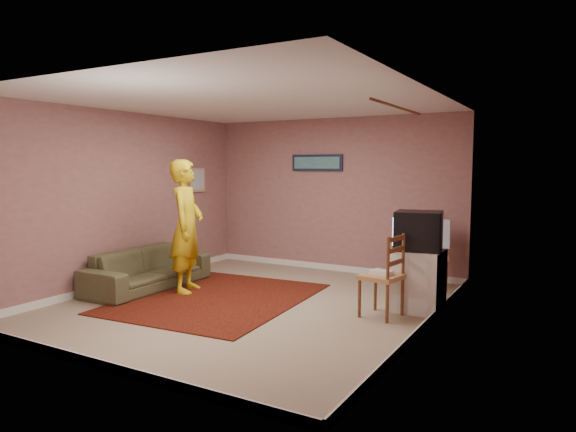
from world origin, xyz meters
The scene contains 26 objects.
ground centered at (0.00, 0.00, 0.00)m, with size 5.00×5.00×0.00m, color gray.
wall_back centered at (0.00, 2.50, 1.30)m, with size 4.50×0.02×2.60m, color #9D6E67.
wall_front centered at (0.00, -2.50, 1.30)m, with size 4.50×0.02×2.60m, color #9D6E67.
wall_left centered at (-2.25, 0.00, 1.30)m, with size 0.02×5.00×2.60m, color #9D6E67.
wall_right centered at (2.25, 0.00, 1.30)m, with size 0.02×5.00×2.60m, color #9D6E67.
ceiling centered at (0.00, 0.00, 2.60)m, with size 4.50×5.00×0.02m, color silver.
baseboard_back centered at (0.00, 2.49, 0.05)m, with size 4.50×0.02×0.10m, color white.
baseboard_front centered at (0.00, -2.49, 0.05)m, with size 4.50×0.02×0.10m, color white.
baseboard_left centered at (-2.24, 0.00, 0.05)m, with size 0.02×5.00×0.10m, color white.
baseboard_right centered at (2.24, 0.00, 0.05)m, with size 0.02×5.00×0.10m, color white.
window centered at (2.24, -0.90, 1.45)m, with size 0.01×1.10×1.50m, color black.
curtain_sheer centered at (2.23, -1.05, 1.25)m, with size 0.01×0.75×2.10m, color silver.
curtain_floral centered at (2.21, -0.35, 1.25)m, with size 0.01×0.35×2.10m, color #EDE8CA.
curtain_rod centered at (2.20, -0.90, 2.32)m, with size 0.02×0.02×1.40m, color brown.
picture_back centered at (-0.30, 2.47, 1.85)m, with size 0.95×0.04×0.28m.
picture_left centered at (-2.22, 1.60, 1.55)m, with size 0.04×0.38×0.42m.
area_rug centered at (-0.55, -0.02, 0.01)m, with size 2.21×2.76×0.01m, color black.
tv_cabinet centered at (1.95, 0.78, 0.38)m, with size 0.60×0.54×0.76m, color silver.
crt_tv centered at (1.94, 0.78, 1.00)m, with size 0.63×0.59×0.48m.
chair_a centered at (1.83, 1.98, 0.61)m, with size 0.54×0.52×0.54m.
dvd_player centered at (1.83, 1.98, 0.54)m, with size 0.36×0.25×0.06m, color silver.
blue_throw centered at (1.83, 2.17, 0.80)m, with size 0.40×0.05×0.42m, color #9BCEFE.
chair_b centered at (1.65, 0.30, 0.61)m, with size 0.49×0.51×0.54m.
game_console centered at (1.65, 0.30, 0.53)m, with size 0.24×0.18×0.05m, color silver.
sofa centered at (-1.80, -0.05, 0.29)m, with size 1.98×0.78×0.58m, color brown.
person centered at (-1.17, 0.10, 0.94)m, with size 0.69×0.45×1.89m, color gold.
Camera 1 is at (3.67, -5.46, 1.80)m, focal length 32.00 mm.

